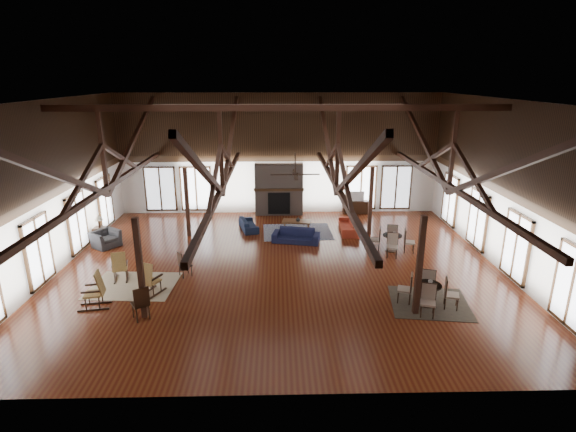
{
  "coord_description": "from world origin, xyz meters",
  "views": [
    {
      "loc": [
        -0.09,
        -15.32,
        6.77
      ],
      "look_at": [
        0.32,
        1.0,
        1.66
      ],
      "focal_mm": 28.0,
      "sensor_mm": 36.0,
      "label": 1
    }
  ],
  "objects_px": {
    "sofa_navy_left": "(249,224)",
    "cafe_table_near": "(428,291)",
    "sofa_orange": "(349,225)",
    "tv_console": "(355,207)",
    "coffee_table": "(297,222)",
    "armchair": "(105,239)",
    "sofa_navy_front": "(296,236)",
    "cafe_table_far": "(392,240)"
  },
  "relations": [
    {
      "from": "coffee_table",
      "to": "cafe_table_far",
      "type": "bearing_deg",
      "value": -24.9
    },
    {
      "from": "armchair",
      "to": "sofa_orange",
      "type": "bearing_deg",
      "value": -44.37
    },
    {
      "from": "sofa_orange",
      "to": "tv_console",
      "type": "bearing_deg",
      "value": 167.79
    },
    {
      "from": "armchair",
      "to": "tv_console",
      "type": "relative_size",
      "value": 0.79
    },
    {
      "from": "sofa_navy_left",
      "to": "sofa_orange",
      "type": "xyz_separation_m",
      "value": [
        4.56,
        -0.4,
        0.05
      ]
    },
    {
      "from": "cafe_table_far",
      "to": "tv_console",
      "type": "height_order",
      "value": "cafe_table_far"
    },
    {
      "from": "sofa_navy_left",
      "to": "cafe_table_far",
      "type": "bearing_deg",
      "value": -129.77
    },
    {
      "from": "sofa_navy_left",
      "to": "cafe_table_near",
      "type": "relative_size",
      "value": 0.88
    },
    {
      "from": "sofa_navy_left",
      "to": "coffee_table",
      "type": "xyz_separation_m",
      "value": [
        2.19,
        -0.27,
        0.19
      ]
    },
    {
      "from": "sofa_navy_front",
      "to": "sofa_orange",
      "type": "bearing_deg",
      "value": 40.35
    },
    {
      "from": "sofa_navy_front",
      "to": "armchair",
      "type": "xyz_separation_m",
      "value": [
        -7.9,
        -0.31,
        0.05
      ]
    },
    {
      "from": "sofa_navy_front",
      "to": "sofa_orange",
      "type": "relative_size",
      "value": 1.0
    },
    {
      "from": "tv_console",
      "to": "armchair",
      "type": "bearing_deg",
      "value": -158.02
    },
    {
      "from": "sofa_orange",
      "to": "armchair",
      "type": "bearing_deg",
      "value": -78.1
    },
    {
      "from": "sofa_navy_front",
      "to": "armchair",
      "type": "distance_m",
      "value": 7.9
    },
    {
      "from": "sofa_orange",
      "to": "armchair",
      "type": "relative_size",
      "value": 1.92
    },
    {
      "from": "armchair",
      "to": "cafe_table_near",
      "type": "distance_m",
      "value": 12.84
    },
    {
      "from": "coffee_table",
      "to": "cafe_table_far",
      "type": "xyz_separation_m",
      "value": [
        3.74,
        -2.52,
        0.04
      ]
    },
    {
      "from": "coffee_table",
      "to": "sofa_navy_left",
      "type": "bearing_deg",
      "value": -178.03
    },
    {
      "from": "coffee_table",
      "to": "cafe_table_near",
      "type": "height_order",
      "value": "cafe_table_near"
    },
    {
      "from": "sofa_orange",
      "to": "sofa_navy_left",
      "type": "bearing_deg",
      "value": -91.98
    },
    {
      "from": "sofa_navy_front",
      "to": "cafe_table_near",
      "type": "height_order",
      "value": "cafe_table_near"
    },
    {
      "from": "sofa_navy_left",
      "to": "sofa_orange",
      "type": "relative_size",
      "value": 0.84
    },
    {
      "from": "sofa_navy_left",
      "to": "sofa_navy_front",
      "type": "bearing_deg",
      "value": -143.59
    },
    {
      "from": "armchair",
      "to": "tv_console",
      "type": "distance_m",
      "value": 12.0
    },
    {
      "from": "sofa_navy_front",
      "to": "cafe_table_near",
      "type": "relative_size",
      "value": 1.05
    },
    {
      "from": "sofa_orange",
      "to": "cafe_table_near",
      "type": "bearing_deg",
      "value": 14.16
    },
    {
      "from": "sofa_navy_left",
      "to": "coffee_table",
      "type": "height_order",
      "value": "coffee_table"
    },
    {
      "from": "armchair",
      "to": "cafe_table_near",
      "type": "xyz_separation_m",
      "value": [
        11.71,
        -5.27,
        0.15
      ]
    },
    {
      "from": "coffee_table",
      "to": "armchair",
      "type": "height_order",
      "value": "armchair"
    },
    {
      "from": "armchair",
      "to": "cafe_table_far",
      "type": "relative_size",
      "value": 0.56
    },
    {
      "from": "sofa_navy_front",
      "to": "coffee_table",
      "type": "height_order",
      "value": "sofa_navy_front"
    },
    {
      "from": "coffee_table",
      "to": "armchair",
      "type": "xyz_separation_m",
      "value": [
        -7.98,
        -1.75,
        -0.1
      ]
    },
    {
      "from": "sofa_orange",
      "to": "tv_console",
      "type": "distance_m",
      "value": 2.97
    },
    {
      "from": "cafe_table_near",
      "to": "coffee_table",
      "type": "bearing_deg",
      "value": 117.98
    },
    {
      "from": "sofa_navy_left",
      "to": "tv_console",
      "type": "bearing_deg",
      "value": -79.71
    },
    {
      "from": "cafe_table_near",
      "to": "sofa_navy_front",
      "type": "bearing_deg",
      "value": 124.35
    },
    {
      "from": "sofa_navy_front",
      "to": "tv_console",
      "type": "bearing_deg",
      "value": 64.46
    },
    {
      "from": "sofa_navy_front",
      "to": "cafe_table_near",
      "type": "xyz_separation_m",
      "value": [
        3.81,
        -5.58,
        0.19
      ]
    },
    {
      "from": "sofa_navy_left",
      "to": "armchair",
      "type": "distance_m",
      "value": 6.13
    },
    {
      "from": "sofa_navy_front",
      "to": "sofa_navy_left",
      "type": "xyz_separation_m",
      "value": [
        -2.11,
        1.71,
        -0.05
      ]
    },
    {
      "from": "armchair",
      "to": "tv_console",
      "type": "bearing_deg",
      "value": -31.31
    }
  ]
}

